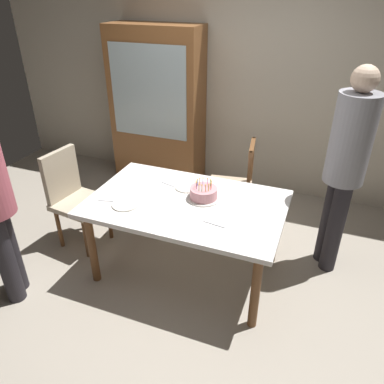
{
  "coord_description": "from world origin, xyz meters",
  "views": [
    {
      "loc": [
        0.97,
        -2.39,
        2.28
      ],
      "look_at": [
        0.05,
        0.0,
        0.82
      ],
      "focal_mm": 34.4,
      "sensor_mm": 36.0,
      "label": 1
    }
  ],
  "objects_px": {
    "birthday_cake": "(204,194)",
    "chair_upholstered": "(73,194)",
    "dining_table": "(186,210)",
    "china_cabinet": "(158,108)",
    "plate_near_celebrant": "(125,204)",
    "plate_far_side": "(187,187)",
    "person_guest": "(346,163)",
    "chair_spindle_back": "(232,188)"
  },
  "relations": [
    {
      "from": "birthday_cake",
      "to": "chair_upholstered",
      "type": "distance_m",
      "value": 1.32
    },
    {
      "from": "dining_table",
      "to": "china_cabinet",
      "type": "height_order",
      "value": "china_cabinet"
    },
    {
      "from": "birthday_cake",
      "to": "dining_table",
      "type": "bearing_deg",
      "value": -140.65
    },
    {
      "from": "plate_near_celebrant",
      "to": "chair_upholstered",
      "type": "height_order",
      "value": "chair_upholstered"
    },
    {
      "from": "birthday_cake",
      "to": "plate_far_side",
      "type": "bearing_deg",
      "value": 146.25
    },
    {
      "from": "person_guest",
      "to": "dining_table",
      "type": "bearing_deg",
      "value": -154.66
    },
    {
      "from": "dining_table",
      "to": "plate_near_celebrant",
      "type": "distance_m",
      "value": 0.5
    },
    {
      "from": "chair_spindle_back",
      "to": "china_cabinet",
      "type": "distance_m",
      "value": 1.46
    },
    {
      "from": "birthday_cake",
      "to": "china_cabinet",
      "type": "height_order",
      "value": "china_cabinet"
    },
    {
      "from": "birthday_cake",
      "to": "plate_far_side",
      "type": "height_order",
      "value": "birthday_cake"
    },
    {
      "from": "plate_far_side",
      "to": "person_guest",
      "type": "distance_m",
      "value": 1.32
    },
    {
      "from": "plate_near_celebrant",
      "to": "china_cabinet",
      "type": "height_order",
      "value": "china_cabinet"
    },
    {
      "from": "plate_near_celebrant",
      "to": "chair_upholstered",
      "type": "relative_size",
      "value": 0.23
    },
    {
      "from": "person_guest",
      "to": "china_cabinet",
      "type": "distance_m",
      "value": 2.38
    },
    {
      "from": "china_cabinet",
      "to": "person_guest",
      "type": "bearing_deg",
      "value": -25.03
    },
    {
      "from": "dining_table",
      "to": "chair_upholstered",
      "type": "xyz_separation_m",
      "value": [
        -1.18,
        0.04,
        -0.11
      ]
    },
    {
      "from": "plate_near_celebrant",
      "to": "person_guest",
      "type": "bearing_deg",
      "value": 25.88
    },
    {
      "from": "dining_table",
      "to": "chair_spindle_back",
      "type": "distance_m",
      "value": 0.86
    },
    {
      "from": "dining_table",
      "to": "chair_upholstered",
      "type": "height_order",
      "value": "chair_upholstered"
    },
    {
      "from": "plate_near_celebrant",
      "to": "person_guest",
      "type": "distance_m",
      "value": 1.8
    },
    {
      "from": "dining_table",
      "to": "chair_spindle_back",
      "type": "bearing_deg",
      "value": 78.4
    },
    {
      "from": "dining_table",
      "to": "plate_near_celebrant",
      "type": "bearing_deg",
      "value": -152.72
    },
    {
      "from": "plate_far_side",
      "to": "chair_spindle_back",
      "type": "distance_m",
      "value": 0.7
    },
    {
      "from": "plate_far_side",
      "to": "birthday_cake",
      "type": "bearing_deg",
      "value": -33.75
    },
    {
      "from": "dining_table",
      "to": "chair_upholstered",
      "type": "relative_size",
      "value": 1.68
    },
    {
      "from": "person_guest",
      "to": "plate_far_side",
      "type": "bearing_deg",
      "value": -165.36
    },
    {
      "from": "plate_near_celebrant",
      "to": "plate_far_side",
      "type": "relative_size",
      "value": 1.0
    },
    {
      "from": "chair_upholstered",
      "to": "china_cabinet",
      "type": "height_order",
      "value": "china_cabinet"
    },
    {
      "from": "plate_far_side",
      "to": "china_cabinet",
      "type": "relative_size",
      "value": 0.12
    },
    {
      "from": "birthday_cake",
      "to": "plate_far_side",
      "type": "distance_m",
      "value": 0.24
    },
    {
      "from": "birthday_cake",
      "to": "chair_spindle_back",
      "type": "relative_size",
      "value": 0.29
    },
    {
      "from": "dining_table",
      "to": "person_guest",
      "type": "height_order",
      "value": "person_guest"
    },
    {
      "from": "chair_upholstered",
      "to": "dining_table",
      "type": "bearing_deg",
      "value": -1.78
    },
    {
      "from": "plate_far_side",
      "to": "chair_upholstered",
      "type": "relative_size",
      "value": 0.23
    },
    {
      "from": "plate_near_celebrant",
      "to": "chair_spindle_back",
      "type": "relative_size",
      "value": 0.23
    },
    {
      "from": "chair_spindle_back",
      "to": "person_guest",
      "type": "distance_m",
      "value": 1.17
    },
    {
      "from": "dining_table",
      "to": "birthday_cake",
      "type": "distance_m",
      "value": 0.2
    },
    {
      "from": "plate_near_celebrant",
      "to": "chair_spindle_back",
      "type": "bearing_deg",
      "value": 60.0
    },
    {
      "from": "plate_far_side",
      "to": "chair_upholstered",
      "type": "distance_m",
      "value": 1.14
    },
    {
      "from": "birthday_cake",
      "to": "plate_far_side",
      "type": "relative_size",
      "value": 1.27
    },
    {
      "from": "birthday_cake",
      "to": "plate_near_celebrant",
      "type": "bearing_deg",
      "value": -149.91
    },
    {
      "from": "dining_table",
      "to": "chair_upholstered",
      "type": "bearing_deg",
      "value": 178.22
    }
  ]
}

